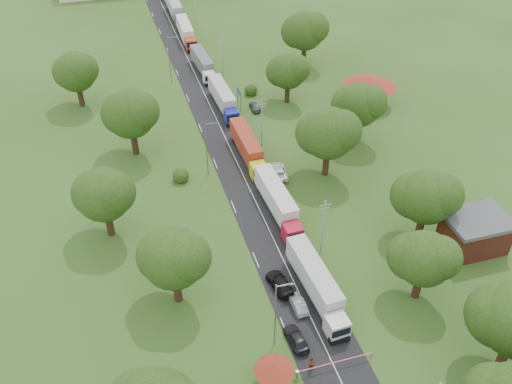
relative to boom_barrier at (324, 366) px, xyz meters
name	(u,v)px	position (x,y,z in m)	size (l,w,h in m)	color
ground	(268,227)	(1.36, 25.00, -0.89)	(260.00, 260.00, 0.00)	#314E1A
road	(233,154)	(1.36, 45.00, -0.89)	(8.00, 200.00, 0.04)	black
boom_barrier	(324,366)	(0.00, 0.00, 0.00)	(9.22, 0.35, 1.18)	slate
guard_booth	(274,372)	(-5.84, 0.00, 1.27)	(4.40, 4.40, 3.45)	beige
info_sign	(239,95)	(6.56, 60.00, 2.11)	(0.12, 3.10, 4.10)	slate
pole_1	(323,226)	(6.86, 18.00, 3.79)	(1.60, 0.24, 9.00)	gray
pole_2	(262,123)	(6.86, 46.00, 3.79)	(1.60, 0.24, 9.00)	gray
pole_3	(223,57)	(6.86, 74.00, 3.79)	(1.60, 0.24, 9.00)	gray
pole_4	(195,11)	(6.86, 102.00, 3.79)	(1.60, 0.24, 9.00)	gray
lamp_0	(277,312)	(-3.99, 5.00, 4.66)	(2.03, 0.22, 10.00)	slate
lamp_1	(207,147)	(-3.99, 40.00, 4.66)	(2.03, 0.22, 10.00)	slate
lamp_2	(170,57)	(-3.99, 75.00, 4.66)	(2.03, 0.22, 10.00)	slate
tree_2	(424,258)	(15.35, 7.14, 5.70)	(8.00, 8.00, 10.10)	#382616
tree_3	(426,196)	(21.35, 17.16, 6.33)	(8.80, 8.80, 11.07)	#382616
tree_4	(328,133)	(14.34, 35.17, 6.96)	(9.60, 9.60, 12.05)	#382616
tree_5	(359,104)	(23.35, 43.16, 6.33)	(8.80, 8.80, 11.07)	#382616
tree_6	(288,71)	(16.35, 60.14, 5.70)	(8.00, 8.00, 10.10)	#382616
tree_7	(305,30)	(25.34, 75.17, 6.96)	(9.60, 9.60, 12.05)	#382616
tree_10	(173,257)	(-13.65, 15.16, 6.33)	(8.80, 8.80, 11.07)	#382616
tree_11	(103,194)	(-20.65, 30.16, 6.33)	(8.80, 8.80, 11.07)	#382616
tree_12	(130,113)	(-14.66, 50.17, 6.96)	(9.60, 9.60, 12.05)	#382616
tree_13	(75,71)	(-22.65, 70.16, 6.33)	(8.80, 8.80, 11.07)	#382616
house_brick	(475,232)	(27.36, 13.00, 1.76)	(8.60, 6.60, 5.20)	maroon
house_cream	(369,86)	(31.36, 55.00, 2.75)	(10.08, 10.08, 5.80)	beige
truck_0	(317,284)	(3.23, 10.64, 1.35)	(3.25, 15.26, 4.22)	#BABABA
truck_1	(278,202)	(3.72, 27.60, 1.34)	(3.10, 15.20, 4.20)	#AC1328
truck_2	(248,147)	(3.49, 43.26, 1.27)	(2.67, 14.71, 4.07)	yellow
truck_3	(223,98)	(3.68, 61.07, 1.26)	(2.89, 14.67, 4.06)	navy
truck_4	(203,63)	(3.29, 77.74, 1.13)	(2.99, 13.77, 3.80)	silver
truck_5	(186,32)	(3.10, 95.73, 1.27)	(2.85, 14.72, 4.07)	#B0391B
truck_6	(175,9)	(3.32, 111.66, 1.32)	(2.76, 15.01, 4.16)	#215829
car_lane_front	(296,338)	(-1.64, 4.48, -0.13)	(1.79, 4.45, 1.51)	black
car_lane_mid	(298,303)	(0.36, 9.53, -0.21)	(1.45, 4.16, 1.37)	gray
car_lane_rear	(280,283)	(-0.71, 13.27, -0.12)	(2.17, 5.33, 1.55)	black
car_verge_near	(278,171)	(6.86, 36.89, -0.12)	(2.57, 5.58, 1.55)	silver
car_verge_far	(255,107)	(9.36, 58.74, -0.21)	(1.60, 3.98, 1.36)	#4E5055
pedestrian_near	(312,365)	(-1.27, 0.50, 0.05)	(0.69, 0.45, 1.88)	gray
pedestrian_booth	(283,384)	(-5.14, -1.00, 0.07)	(0.94, 0.73, 1.93)	gray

